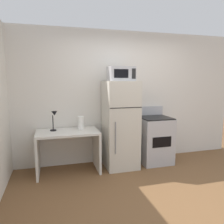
% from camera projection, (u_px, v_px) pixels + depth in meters
% --- Properties ---
extents(ground_plane, '(12.00, 12.00, 0.00)m').
position_uv_depth(ground_plane, '(161.00, 200.00, 3.02)').
color(ground_plane, brown).
extents(wall_back_white, '(5.00, 0.10, 2.60)m').
position_uv_depth(wall_back_white, '(123.00, 97.00, 4.45)').
color(wall_back_white, silver).
rests_on(wall_back_white, ground).
extents(desk, '(1.09, 0.63, 0.75)m').
position_uv_depth(desk, '(68.00, 144.00, 3.89)').
color(desk, silver).
rests_on(desk, ground).
extents(desk_lamp, '(0.14, 0.12, 0.35)m').
position_uv_depth(desk_lamp, '(54.00, 118.00, 3.85)').
color(desk_lamp, black).
rests_on(desk_lamp, desk).
extents(paper_towel_roll, '(0.11, 0.11, 0.24)m').
position_uv_depth(paper_towel_roll, '(81.00, 123.00, 3.99)').
color(paper_towel_roll, white).
rests_on(paper_towel_roll, desk).
extents(refrigerator, '(0.59, 0.66, 1.63)m').
position_uv_depth(refrigerator, '(120.00, 125.00, 4.11)').
color(refrigerator, beige).
rests_on(refrigerator, ground).
extents(microwave, '(0.46, 0.35, 0.26)m').
position_uv_depth(microwave, '(121.00, 74.00, 3.95)').
color(microwave, '#B7B7BC').
rests_on(microwave, refrigerator).
extents(oven_range, '(0.60, 0.61, 1.10)m').
position_uv_depth(oven_range, '(154.00, 139.00, 4.37)').
color(oven_range, '#B7B7BC').
rests_on(oven_range, ground).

